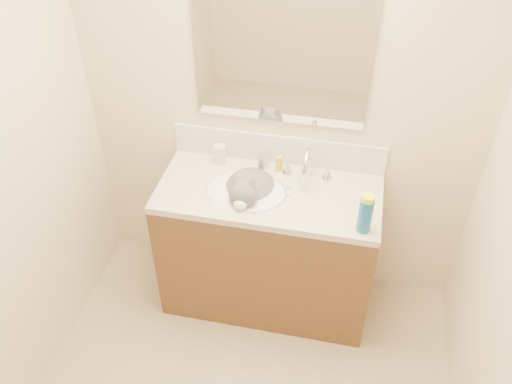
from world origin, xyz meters
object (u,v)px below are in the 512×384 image
at_px(basin, 246,201).
at_px(spray_can, 365,215).
at_px(vanity_cabinet, 268,250).
at_px(pill_bottle, 220,154).
at_px(amber_bottle, 279,163).
at_px(faucet, 307,167).
at_px(silver_jar, 263,162).
at_px(cat, 249,192).

distance_m(basin, spray_can, 0.67).
distance_m(vanity_cabinet, pill_bottle, 0.63).
bearing_deg(basin, amber_bottle, 57.58).
relative_size(faucet, amber_bottle, 2.99).
xyz_separation_m(silver_jar, amber_bottle, (0.09, -0.01, 0.01)).
bearing_deg(spray_can, cat, 161.97).
bearing_deg(faucet, vanity_cabinet, -142.71).
bearing_deg(vanity_cabinet, silver_jar, 110.62).
bearing_deg(vanity_cabinet, spray_can, -21.48).
height_order(faucet, cat, faucet).
bearing_deg(spray_can, pill_bottle, 154.77).
bearing_deg(faucet, cat, -154.70).
distance_m(faucet, silver_jar, 0.27).
bearing_deg(basin, faucet, 29.12).
height_order(cat, silver_jar, cat).
bearing_deg(amber_bottle, faucet, -17.65).
bearing_deg(basin, silver_jar, 79.04).
height_order(basin, spray_can, spray_can).
xyz_separation_m(cat, pill_bottle, (-0.21, 0.19, 0.09)).
xyz_separation_m(amber_bottle, spray_can, (0.49, -0.39, 0.05)).
relative_size(basin, cat, 1.09).
distance_m(pill_bottle, amber_bottle, 0.34).
distance_m(basin, faucet, 0.38).
height_order(cat, pill_bottle, cat).
distance_m(basin, silver_jar, 0.26).
bearing_deg(pill_bottle, basin, -47.85).
height_order(vanity_cabinet, silver_jar, silver_jar).
xyz_separation_m(faucet, spray_can, (0.33, -0.34, 0.01)).
bearing_deg(amber_bottle, basin, -122.42).
distance_m(faucet, spray_can, 0.47).
bearing_deg(silver_jar, faucet, -13.91).
bearing_deg(silver_jar, spray_can, -34.43).
relative_size(faucet, pill_bottle, 2.42).
bearing_deg(vanity_cabinet, pill_bottle, 149.24).
relative_size(pill_bottle, spray_can, 0.61).
height_order(pill_bottle, spray_can, spray_can).
distance_m(silver_jar, spray_can, 0.71).
bearing_deg(spray_can, amber_bottle, 141.60).
xyz_separation_m(vanity_cabinet, silver_jar, (-0.08, 0.20, 0.48)).
bearing_deg(basin, spray_can, -15.16).
xyz_separation_m(vanity_cabinet, pill_bottle, (-0.32, 0.19, 0.51)).
distance_m(cat, silver_jar, 0.21).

